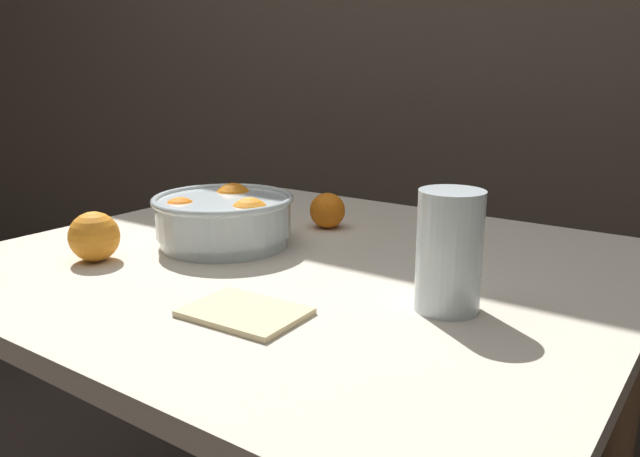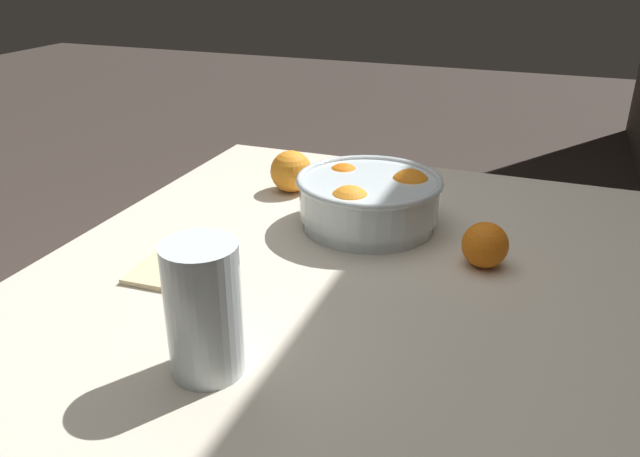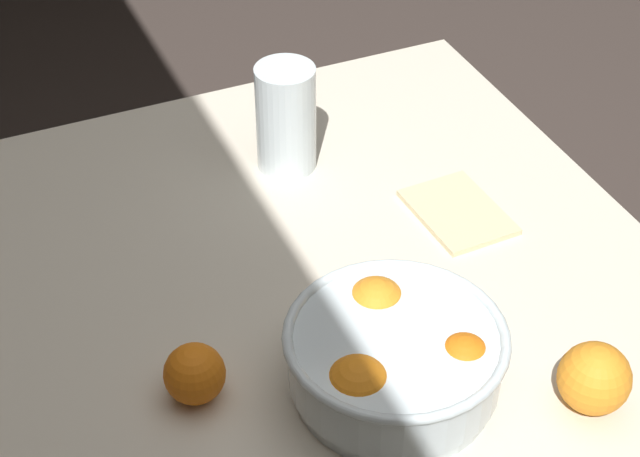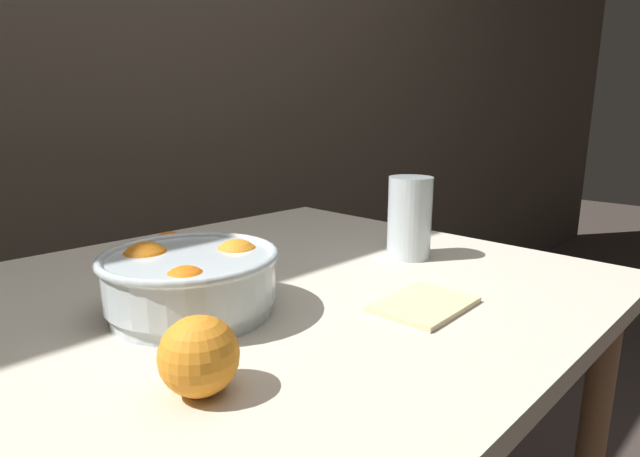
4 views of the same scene
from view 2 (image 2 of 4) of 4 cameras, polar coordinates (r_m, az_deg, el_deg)
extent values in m
cube|color=beige|center=(0.93, 2.64, -4.60)|extent=(1.01, 0.90, 0.03)
cylinder|color=#936B47|center=(1.61, -5.92, -6.73)|extent=(0.05, 0.05, 0.73)
cylinder|color=#936B47|center=(1.48, 23.00, -11.84)|extent=(0.05, 0.05, 0.73)
cylinder|color=silver|center=(1.06, 4.41, 0.78)|extent=(0.22, 0.22, 0.02)
cylinder|color=silver|center=(1.05, 4.49, 2.84)|extent=(0.23, 0.23, 0.06)
torus|color=silver|center=(1.03, 4.54, 4.42)|extent=(0.24, 0.24, 0.01)
sphere|color=orange|center=(0.98, 2.71, 1.86)|extent=(0.07, 0.07, 0.07)
sphere|color=orange|center=(1.06, 8.19, 3.39)|extent=(0.08, 0.08, 0.08)
sphere|color=orange|center=(1.10, 2.14, 4.21)|extent=(0.07, 0.07, 0.07)
cylinder|color=#F4A314|center=(0.70, -10.43, -8.87)|extent=(0.07, 0.07, 0.11)
cylinder|color=silver|center=(0.69, -10.57, -7.30)|extent=(0.08, 0.08, 0.16)
sphere|color=orange|center=(1.20, -2.66, 5.25)|extent=(0.08, 0.08, 0.08)
sphere|color=orange|center=(0.95, 14.85, -1.46)|extent=(0.07, 0.07, 0.07)
cube|color=beige|center=(0.95, -12.80, -3.24)|extent=(0.15, 0.11, 0.01)
camera|label=1|loc=(1.05, -58.30, 5.68)|focal=35.00mm
camera|label=3|loc=(1.70, 31.12, 37.07)|focal=60.00mm
camera|label=4|loc=(1.54, -13.60, 17.80)|focal=28.00mm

